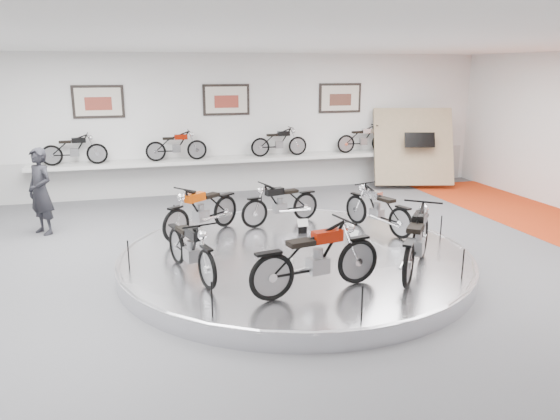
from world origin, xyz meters
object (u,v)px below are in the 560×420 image
object	(u,v)px
display_platform	(295,260)
bike_e	(317,257)
bike_d	(191,247)
bike_a	(378,208)
shelf	(229,160)
visitor	(41,191)
bike_c	(202,210)
bike_b	(281,203)
bike_f	(417,239)

from	to	relation	value
display_platform	bike_e	distance (m)	1.99
bike_d	bike_a	bearing A→B (deg)	95.59
bike_a	shelf	bearing A→B (deg)	1.70
visitor	bike_c	bearing A→B (deg)	17.93
display_platform	shelf	distance (m)	6.46
bike_c	bike_e	world-z (taller)	bike_e
shelf	bike_a	bearing A→B (deg)	-69.93
shelf	visitor	xyz separation A→B (m)	(-4.73, -2.82, -0.04)
bike_d	bike_e	size ratio (longest dim) A/B	0.88
display_platform	bike_b	bearing A→B (deg)	82.27
display_platform	bike_c	xyz separation A→B (m)	(-1.49, 1.57, 0.66)
visitor	bike_d	bearing A→B (deg)	-7.39
shelf	bike_e	world-z (taller)	bike_e
shelf	bike_e	xyz separation A→B (m)	(-0.25, -8.25, -0.15)
bike_a	visitor	size ratio (longest dim) A/B	0.85
shelf	bike_b	distance (m)	4.53
bike_f	bike_b	bearing A→B (deg)	60.61
bike_d	shelf	bearing A→B (deg)	149.48
bike_e	bike_b	bearing A→B (deg)	71.67
bike_c	bike_d	distance (m)	2.30
display_platform	bike_a	world-z (taller)	bike_a
bike_d	bike_e	bearing A→B (deg)	40.87
shelf	bike_a	xyz separation A→B (m)	(2.04, -5.57, -0.22)
shelf	bike_c	world-z (taller)	bike_c
visitor	bike_f	bearing A→B (deg)	11.08
visitor	display_platform	bearing A→B (deg)	12.55
display_platform	visitor	xyz separation A→B (m)	(-4.73, 3.58, 0.81)
bike_b	bike_f	bearing A→B (deg)	97.75
shelf	bike_f	xyz separation A→B (m)	(1.62, -7.89, -0.15)
bike_b	bike_c	bearing A→B (deg)	-4.31
bike_a	display_platform	bearing A→B (deg)	93.74
visitor	bike_a	bearing A→B (deg)	27.52
bike_b	bike_d	xyz separation A→B (m)	(-2.23, -2.56, 0.01)
bike_b	bike_e	world-z (taller)	bike_e
shelf	bike_c	xyz separation A→B (m)	(-1.49, -4.83, -0.19)
bike_e	bike_f	world-z (taller)	bike_f
shelf	bike_d	xyz separation A→B (m)	(-1.98, -7.07, -0.22)
shelf	bike_c	size ratio (longest dim) A/B	6.30
bike_b	visitor	distance (m)	5.27
bike_c	bike_e	distance (m)	3.64
shelf	bike_a	world-z (taller)	bike_a
bike_e	bike_f	size ratio (longest dim) A/B	0.99
bike_b	bike_f	xyz separation A→B (m)	(1.37, -3.37, 0.08)
bike_e	visitor	bearing A→B (deg)	118.93
bike_b	bike_a	bearing A→B (deg)	135.04
bike_c	bike_d	bearing A→B (deg)	40.66
bike_c	visitor	world-z (taller)	visitor
shelf	bike_b	world-z (taller)	bike_b
display_platform	bike_e	xyz separation A→B (m)	(-0.25, -1.85, 0.70)
bike_e	bike_f	xyz separation A→B (m)	(1.87, 0.36, 0.01)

